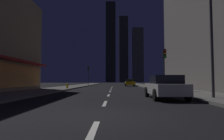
# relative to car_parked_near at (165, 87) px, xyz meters

# --- Properties ---
(ground_plane) EXTENTS (78.00, 136.00, 0.10)m
(ground_plane) POSITION_rel_car_parked_near_xyz_m (-3.60, 26.32, -0.79)
(ground_plane) COLOR black
(sidewalk_right) EXTENTS (4.00, 76.00, 0.15)m
(sidewalk_right) POSITION_rel_car_parked_near_xyz_m (3.40, 26.32, -0.67)
(sidewalk_right) COLOR #605E59
(sidewalk_right) RESTS_ON ground
(sidewalk_left) EXTENTS (4.00, 76.00, 0.15)m
(sidewalk_left) POSITION_rel_car_parked_near_xyz_m (-10.60, 26.32, -0.67)
(sidewalk_left) COLOR #605E59
(sidewalk_left) RESTS_ON ground
(lane_marking_center) EXTENTS (0.16, 33.40, 0.01)m
(lane_marking_center) POSITION_rel_car_parked_near_xyz_m (-3.60, 7.92, -0.73)
(lane_marking_center) COLOR silver
(lane_marking_center) RESTS_ON ground
(skyscraper_distant_tall) EXTENTS (7.55, 7.55, 62.49)m
(skyscraper_distant_tall) POSITION_rel_car_parked_near_xyz_m (-6.26, 134.18, 30.50)
(skyscraper_distant_tall) COLOR #322F25
(skyscraper_distant_tall) RESTS_ON ground
(skyscraper_distant_mid) EXTENTS (6.93, 6.76, 51.85)m
(skyscraper_distant_mid) POSITION_rel_car_parked_near_xyz_m (3.84, 136.13, 25.18)
(skyscraper_distant_mid) COLOR #433F32
(skyscraper_distant_mid) RESTS_ON ground
(skyscraper_distant_short) EXTENTS (7.97, 5.43, 40.88)m
(skyscraper_distant_short) POSITION_rel_car_parked_near_xyz_m (14.28, 129.22, 19.70)
(skyscraper_distant_short) COLOR #635E4A
(skyscraper_distant_short) RESTS_ON ground
(car_parked_near) EXTENTS (1.98, 4.24, 1.45)m
(car_parked_near) POSITION_rel_car_parked_near_xyz_m (0.00, 0.00, 0.00)
(car_parked_near) COLOR silver
(car_parked_near) RESTS_ON ground
(car_parked_far) EXTENTS (1.98, 4.24, 1.45)m
(car_parked_far) POSITION_rel_car_parked_near_xyz_m (0.00, 27.34, 0.00)
(car_parked_far) COLOR gold
(car_parked_far) RESTS_ON ground
(fire_hydrant_far_left) EXTENTS (0.42, 0.30, 0.65)m
(fire_hydrant_far_left) POSITION_rel_car_parked_near_xyz_m (-9.50, 13.44, -0.29)
(fire_hydrant_far_left) COLOR gold
(fire_hydrant_far_left) RESTS_ON sidewalk_left
(traffic_light_near_right) EXTENTS (0.32, 0.48, 4.20)m
(traffic_light_near_right) POSITION_rel_car_parked_near_xyz_m (1.90, 7.23, 2.45)
(traffic_light_near_right) COLOR #2D2D2D
(traffic_light_near_right) RESTS_ON sidewalk_right
(traffic_light_far_left) EXTENTS (0.32, 0.48, 4.20)m
(traffic_light_far_left) POSITION_rel_car_parked_near_xyz_m (-9.10, 30.44, 2.45)
(traffic_light_far_left) COLOR #2D2D2D
(traffic_light_far_left) RESTS_ON sidewalk_left
(street_lamp_right) EXTENTS (1.96, 0.56, 6.58)m
(street_lamp_right) POSITION_rel_car_parked_near_xyz_m (1.78, -0.71, 4.33)
(street_lamp_right) COLOR #38383D
(street_lamp_right) RESTS_ON sidewalk_right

